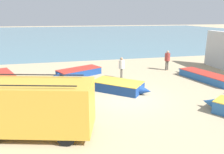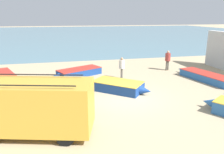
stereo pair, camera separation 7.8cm
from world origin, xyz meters
name	(u,v)px [view 1 (the left image)]	position (x,y,z in m)	size (l,w,h in m)	color
ground_plane	(126,98)	(0.00, 0.00, 0.00)	(200.00, 200.00, 0.00)	tan
sea_water	(73,33)	(0.00, 52.00, 0.00)	(120.00, 80.00, 0.01)	slate
parked_van	(33,106)	(-5.04, -3.10, 1.26)	(5.35, 3.18, 2.44)	gold
fishing_rowboat_0	(205,76)	(7.16, 2.40, 0.28)	(2.45, 5.48, 0.57)	#2D66AD
fishing_rowboat_1	(4,77)	(-8.20, 5.84, 0.27)	(2.80, 4.81, 0.54)	navy
fishing_rowboat_3	(78,72)	(-2.50, 5.91, 0.30)	(4.39, 2.96, 0.59)	navy
fishing_rowboat_4	(119,86)	(-0.08, 1.37, 0.33)	(3.75, 3.42, 0.66)	navy
fisherman_0	(122,66)	(0.87, 4.26, 1.03)	(0.45, 0.45, 1.73)	#5B564C
fisherman_1	(167,59)	(5.72, 6.00, 1.09)	(0.48, 0.48, 1.83)	#5B564C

